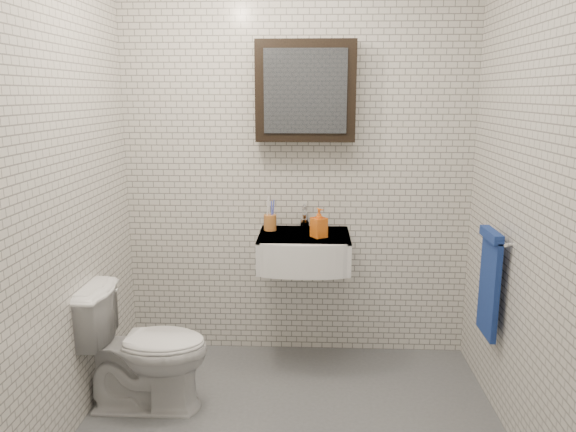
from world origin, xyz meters
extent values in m
cube|color=silver|center=(0.00, 1.00, 1.25)|extent=(2.20, 0.02, 2.50)
cube|color=silver|center=(0.00, -1.00, 1.25)|extent=(2.20, 0.02, 2.50)
cube|color=silver|center=(-1.10, 0.00, 1.25)|extent=(0.02, 2.00, 2.50)
cube|color=silver|center=(1.10, 0.00, 1.25)|extent=(0.02, 2.00, 2.50)
cube|color=white|center=(0.05, 0.78, 0.75)|extent=(0.55, 0.45, 0.20)
cylinder|color=silver|center=(0.05, 0.80, 0.84)|extent=(0.31, 0.31, 0.02)
cylinder|color=silver|center=(0.05, 0.80, 0.85)|extent=(0.04, 0.04, 0.01)
cube|color=white|center=(0.05, 0.78, 0.84)|extent=(0.55, 0.45, 0.01)
cylinder|color=silver|center=(0.05, 0.94, 0.88)|extent=(0.06, 0.06, 0.06)
cylinder|color=silver|center=(0.05, 0.94, 0.94)|extent=(0.03, 0.03, 0.08)
cylinder|color=silver|center=(0.05, 0.88, 0.97)|extent=(0.02, 0.12, 0.02)
cube|color=silver|center=(0.05, 0.97, 0.99)|extent=(0.02, 0.09, 0.01)
cube|color=black|center=(0.05, 0.93, 1.70)|extent=(0.60, 0.14, 0.60)
cube|color=#3F444C|center=(0.05, 0.85, 1.70)|extent=(0.49, 0.01, 0.49)
cylinder|color=silver|center=(1.06, 0.35, 0.95)|extent=(0.02, 0.30, 0.02)
cylinder|color=silver|center=(1.08, 0.48, 0.95)|extent=(0.04, 0.02, 0.02)
cylinder|color=silver|center=(1.08, 0.22, 0.95)|extent=(0.04, 0.02, 0.02)
cube|color=navy|center=(1.05, 0.35, 0.68)|extent=(0.03, 0.26, 0.54)
cube|color=navy|center=(1.04, 0.35, 0.96)|extent=(0.05, 0.26, 0.05)
cylinder|color=#BD6F2F|center=(-0.17, 0.87, 0.90)|extent=(0.10, 0.10, 0.10)
cylinder|color=white|center=(-0.18, 0.86, 0.96)|extent=(0.02, 0.03, 0.19)
cylinder|color=#4353D7|center=(-0.15, 0.86, 0.95)|extent=(0.01, 0.02, 0.17)
cylinder|color=white|center=(-0.17, 0.89, 0.97)|extent=(0.02, 0.04, 0.20)
cylinder|color=#4353D7|center=(-0.15, 0.88, 0.96)|extent=(0.02, 0.04, 0.18)
imported|color=orange|center=(0.14, 0.71, 0.94)|extent=(0.11, 0.11, 0.18)
imported|color=white|center=(-0.80, 0.23, 0.35)|extent=(0.68, 0.39, 0.70)
camera|label=1|loc=(0.10, -2.53, 1.69)|focal=35.00mm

